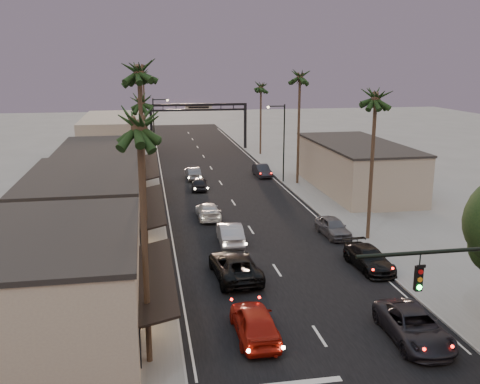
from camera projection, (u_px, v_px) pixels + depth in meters
name	position (u px, v px, depth m)	size (l,w,h in m)	color
ground	(229.00, 195.00, 56.06)	(200.00, 200.00, 0.00)	slate
road	(222.00, 185.00, 60.84)	(14.00, 120.00, 0.02)	black
sidewalk_left	(138.00, 175.00, 65.90)	(5.00, 92.00, 0.12)	slate
sidewalk_right	(287.00, 169.00, 69.14)	(5.00, 92.00, 0.12)	slate
storefront_near	(57.00, 289.00, 26.42)	(8.00, 12.00, 5.50)	tan
storefront_mid	(85.00, 212.00, 39.80)	(8.00, 14.00, 5.50)	gray
storefront_far	(101.00, 173.00, 55.16)	(8.00, 16.00, 5.00)	tan
storefront_dist	(113.00, 137.00, 77.03)	(8.00, 20.00, 6.00)	gray
building_right	(356.00, 167.00, 57.85)	(8.00, 18.00, 5.00)	gray
arch	(199.00, 115.00, 83.42)	(15.20, 0.40, 7.27)	black
streetlight_right	(282.00, 137.00, 60.75)	(2.13, 0.30, 9.00)	black
streetlight_left	(156.00, 126.00, 70.82)	(2.13, 0.30, 9.00)	black
palm_la	(139.00, 117.00, 22.23)	(3.20, 3.20, 13.20)	#38281C
palm_lb	(139.00, 66.00, 34.19)	(3.20, 3.20, 15.20)	#38281C
palm_lc	(141.00, 98.00, 48.27)	(3.20, 3.20, 12.20)	#38281C
palm_ld	(141.00, 72.00, 65.97)	(3.20, 3.20, 14.20)	#38281C
palm_ra	(376.00, 93.00, 39.50)	(3.20, 3.20, 13.20)	#38281C
palm_rb	(300.00, 73.00, 58.39)	(3.20, 3.20, 14.20)	#38281C
palm_rc	(261.00, 84.00, 77.97)	(3.20, 3.20, 12.20)	#38281C
palm_far	(143.00, 75.00, 88.25)	(3.20, 3.20, 13.20)	#38281C
oncoming_red	(255.00, 322.00, 27.07)	(2.01, 5.01, 1.71)	#9C160B
oncoming_pickup	(235.00, 266.00, 34.60)	(2.72, 5.89, 1.64)	black
oncoming_silver	(230.00, 233.00, 41.14)	(1.73, 4.95, 1.63)	gray
oncoming_white	(208.00, 211.00, 47.75)	(1.95, 4.80, 1.39)	#B1B1B1
oncoming_dgrey	(199.00, 184.00, 58.37)	(1.64, 4.08, 1.39)	black
oncoming_grey_far	(193.00, 173.00, 63.59)	(1.51, 4.34, 1.43)	#55565B
curbside_near	(414.00, 326.00, 26.81)	(2.55, 5.53, 1.54)	black
curbside_black	(369.00, 258.00, 36.14)	(2.04, 5.03, 1.46)	black
curbside_grey	(333.00, 227.00, 42.91)	(1.78, 4.42, 1.51)	#4B4C51
curbside_far	(262.00, 170.00, 65.16)	(1.54, 4.41, 1.45)	black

